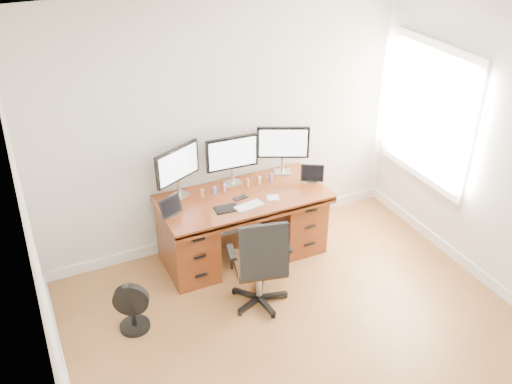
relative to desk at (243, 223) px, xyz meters
name	(u,v)px	position (x,y,z in m)	size (l,w,h in m)	color
ground	(333,375)	(0.00, -1.83, -0.40)	(4.50, 4.50, 0.00)	olive
back_wall	(225,124)	(0.00, 0.42, 0.95)	(4.00, 0.10, 2.70)	silver
desk	(243,223)	(0.00, 0.00, 0.00)	(1.70, 0.80, 0.75)	#5E2912
office_chair	(260,277)	(-0.18, -0.80, -0.08)	(0.63, 0.63, 0.99)	black
floor_fan	(133,308)	(-1.34, -0.60, -0.17)	(0.32, 0.27, 0.47)	black
monitor_left	(177,166)	(-0.58, 0.24, 0.68)	(0.51, 0.28, 0.53)	silver
monitor_center	(232,155)	(0.00, 0.24, 0.68)	(0.55, 0.15, 0.53)	silver
monitor_right	(283,144)	(0.58, 0.24, 0.68)	(0.51, 0.26, 0.53)	silver
tablet_left	(171,208)	(-0.77, -0.08, 0.43)	(0.25, 0.15, 0.19)	silver
tablet_right	(313,175)	(0.77, -0.08, 0.43)	(0.24, 0.18, 0.19)	silver
keyboard	(249,206)	(-0.04, -0.25, 0.36)	(0.29, 0.12, 0.01)	silver
trackpad	(273,198)	(0.25, -0.21, 0.35)	(0.11, 0.11, 0.01)	silver
drawing_tablet	(226,209)	(-0.25, -0.20, 0.35)	(0.23, 0.15, 0.01)	black
phone	(241,198)	(-0.05, -0.07, 0.35)	(0.14, 0.07, 0.01)	black
figurine_brown	(202,192)	(-0.38, 0.12, 0.40)	(0.04, 0.04, 0.09)	#8C644A
figurine_blue	(215,190)	(-0.25, 0.12, 0.40)	(0.04, 0.04, 0.09)	#4B72EC
figurine_pink	(224,187)	(-0.14, 0.12, 0.40)	(0.04, 0.04, 0.09)	#D669B0
figurine_orange	(247,182)	(0.11, 0.12, 0.40)	(0.04, 0.04, 0.09)	orange
figurine_yellow	(260,179)	(0.25, 0.12, 0.40)	(0.04, 0.04, 0.09)	#D3BB60
figurine_purple	(271,177)	(0.38, 0.12, 0.40)	(0.04, 0.04, 0.09)	#9079E1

